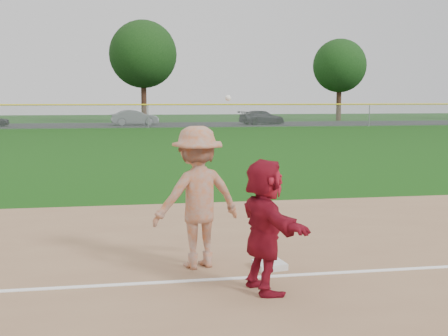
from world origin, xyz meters
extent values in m
plane|color=#13420C|center=(0.00, 0.00, 0.00)|extent=(160.00, 160.00, 0.00)
cube|color=white|center=(0.00, -0.80, 0.03)|extent=(60.00, 0.10, 0.01)
cube|color=black|center=(0.00, 46.00, 0.01)|extent=(120.00, 10.00, 0.01)
cube|color=silver|center=(0.37, -0.39, 0.07)|extent=(0.48, 0.48, 0.10)
imported|color=maroon|center=(0.05, -1.35, 0.90)|extent=(0.82, 1.69, 1.75)
imported|color=#595C61|center=(-1.05, 45.34, 0.73)|extent=(4.51, 2.00, 1.44)
imported|color=black|center=(11.16, 44.97, 0.68)|extent=(4.93, 3.11, 1.33)
imported|color=gray|center=(-0.68, -0.12, 1.08)|extent=(1.54, 1.15, 2.11)
sphere|color=white|center=(-0.17, 0.12, 2.54)|extent=(0.09, 0.09, 0.09)
plane|color=#999EA0|center=(0.00, 40.00, 1.00)|extent=(110.00, 0.00, 110.00)
cylinder|color=yellow|center=(0.00, 40.00, 2.00)|extent=(110.00, 0.12, 0.12)
cylinder|color=gray|center=(0.00, 40.00, 1.00)|extent=(0.08, 0.08, 2.00)
cylinder|color=gray|center=(20.00, 40.00, 1.00)|extent=(0.08, 0.08, 2.00)
cylinder|color=#341D12|center=(0.00, 51.50, 2.05)|extent=(0.56, 0.56, 4.10)
sphere|color=black|center=(0.00, 51.50, 7.08)|extent=(7.00, 7.00, 7.00)
cylinder|color=#331F12|center=(22.00, 52.80, 1.82)|extent=(0.56, 0.56, 3.64)
sphere|color=#11340F|center=(22.00, 52.80, 6.19)|extent=(6.00, 6.00, 6.00)
camera|label=1|loc=(-1.67, -8.28, 2.54)|focal=45.00mm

